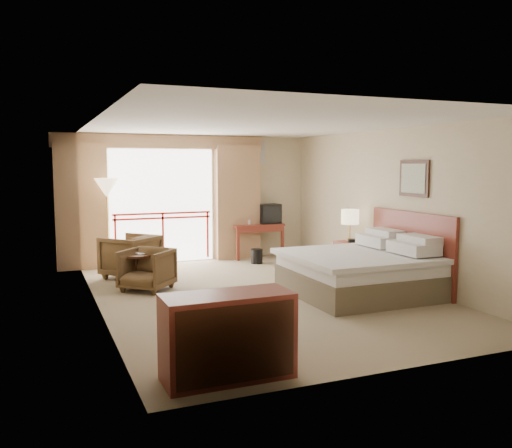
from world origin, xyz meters
name	(u,v)px	position (x,y,z in m)	size (l,w,h in m)	color
floor	(261,294)	(0.00, 0.00, 0.00)	(7.00, 7.00, 0.00)	#88785C
ceiling	(261,124)	(0.00, 0.00, 2.70)	(7.00, 7.00, 0.00)	white
wall_back	(198,198)	(0.00, 3.50, 1.35)	(5.00, 5.00, 0.00)	#C9B690
wall_front	(399,238)	(0.00, -3.50, 1.35)	(5.00, 5.00, 0.00)	#C9B690
wall_left	(97,216)	(-2.50, 0.00, 1.35)	(7.00, 7.00, 0.00)	#C9B690
wall_right	(392,206)	(2.50, 0.00, 1.35)	(7.00, 7.00, 0.00)	#C9B690
balcony_door	(162,206)	(-0.80, 3.48, 1.20)	(2.40, 2.40, 0.00)	white
balcony_railing	(163,225)	(-0.80, 3.46, 0.81)	(2.09, 0.03, 1.02)	#A71A0E
curtain_left	(81,207)	(-2.45, 3.35, 1.25)	(1.00, 0.26, 2.50)	#926747
curtain_right	(237,202)	(0.85, 3.35, 1.25)	(1.00, 0.26, 2.50)	#926747
valance	(162,142)	(-0.80, 3.38, 2.55)	(4.40, 0.22, 0.28)	#926747
hvac_vent	(254,152)	(1.30, 3.47, 2.35)	(0.50, 0.04, 0.50)	silver
bed	(361,271)	(1.50, -0.60, 0.38)	(2.13, 2.06, 0.97)	brown
headboard	(411,251)	(2.46, -0.60, 0.65)	(0.06, 2.10, 1.30)	maroon
framed_art	(414,178)	(2.47, -0.60, 1.85)	(0.04, 0.72, 0.60)	black
nightstand	(351,259)	(2.14, 0.74, 0.32)	(0.45, 0.53, 0.64)	maroon
table_lamp	(350,217)	(2.14, 0.79, 1.09)	(0.33, 0.33, 0.58)	tan
phone	(353,241)	(2.09, 0.59, 0.68)	(0.17, 0.13, 0.08)	black
desk	(255,231)	(1.28, 3.34, 0.59)	(1.16, 0.56, 0.76)	maroon
tv	(269,214)	(1.58, 3.29, 0.97)	(0.49, 0.39, 0.44)	black
coffee_maker	(242,219)	(0.93, 3.29, 0.88)	(0.12, 0.12, 0.26)	black
cup	(249,222)	(1.08, 3.24, 0.81)	(0.08, 0.08, 0.11)	white
wastebasket	(257,256)	(0.99, 2.58, 0.15)	(0.25, 0.25, 0.31)	black
armchair_far	(131,277)	(-1.71, 2.13, 0.00)	(0.85, 0.88, 0.80)	#44311D
armchair_near	(147,290)	(-1.63, 1.00, 0.00)	(0.74, 0.76, 0.69)	#44311D
side_table	(136,265)	(-1.74, 1.30, 0.38)	(0.51, 0.51, 0.56)	black
book	(136,254)	(-1.74, 1.30, 0.56)	(0.18, 0.24, 0.02)	white
floor_lamp	(107,191)	(-2.00, 2.95, 1.56)	(0.46, 0.46, 1.81)	tan
dresser	(228,336)	(-1.63, -3.05, 0.42)	(1.26, 0.54, 0.84)	maroon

